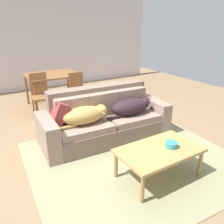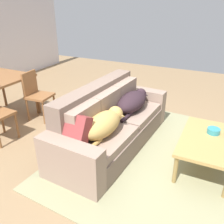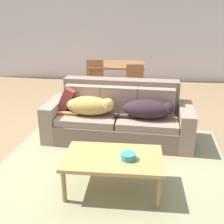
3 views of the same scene
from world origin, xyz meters
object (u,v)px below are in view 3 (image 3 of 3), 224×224
dining_table (118,67)px  dining_chair_near_left (94,80)px  dog_on_right_cushion (148,109)px  dining_chair_near_right (135,83)px  coffee_table (113,160)px  throw_pillow_by_left_arm (69,98)px  bowl_on_coffee_table (128,156)px  dog_on_left_cushion (91,106)px  couch (119,118)px

dining_table → dining_chair_near_left: dining_chair_near_left is taller
dining_table → dog_on_right_cushion: bearing=-74.7°
dining_table → dining_chair_near_right: bearing=-55.1°
dining_table → dining_chair_near_right: dining_chair_near_right is taller
coffee_table → dining_chair_near_left: 3.07m
dining_table → dining_chair_near_left: bearing=-130.9°
throw_pillow_by_left_arm → bowl_on_coffee_table: (1.01, -1.49, -0.15)m
dog_on_left_cushion → dining_table: (0.22, 2.29, 0.14)m
dog_on_right_cushion → dining_chair_near_right: (-0.23, 1.75, -0.08)m
bowl_on_coffee_table → throw_pillow_by_left_arm: bearing=124.2°
throw_pillow_by_left_arm → dining_chair_near_right: (1.02, 1.48, -0.12)m
dining_chair_near_left → dining_chair_near_right: 0.86m
dog_on_left_cushion → dining_chair_near_right: 1.82m
coffee_table → dining_table: 3.54m
dining_chair_near_left → dining_chair_near_right: dining_chair_near_left is taller
couch → throw_pillow_by_left_arm: 0.85m
dining_chair_near_right → dining_table: bearing=119.3°
coffee_table → dining_chair_near_right: 2.94m
throw_pillow_by_left_arm → bowl_on_coffee_table: throw_pillow_by_left_arm is taller
dog_on_right_cushion → throw_pillow_by_left_arm: (-1.25, 0.26, 0.04)m
coffee_table → bowl_on_coffee_table: (0.17, -0.04, 0.08)m
coffee_table → dining_chair_near_left: (-0.69, 2.99, 0.14)m
couch → dining_chair_near_right: size_ratio=2.63×
dog_on_right_cushion → bowl_on_coffee_table: (-0.24, -1.23, -0.10)m
bowl_on_coffee_table → dining_chair_near_right: bearing=89.9°
couch → dining_table: (-0.19, 2.16, 0.36)m
throw_pillow_by_left_arm → dining_table: (0.61, 2.06, 0.10)m
couch → coffee_table: size_ratio=2.11×
throw_pillow_by_left_arm → couch: bearing=-6.5°
couch → dining_chair_near_right: couch is taller
dining_chair_near_left → dining_chair_near_right: bearing=-1.0°
dog_on_left_cushion → dining_table: size_ratio=0.72×
couch → coffee_table: bearing=-84.7°
bowl_on_coffee_table → dining_chair_near_right: dining_chair_near_right is taller
dog_on_right_cushion → dining_table: bearing=108.9°
dog_on_left_cushion → coffee_table: (0.45, -1.23, -0.19)m
throw_pillow_by_left_arm → coffee_table: (0.85, -1.45, -0.23)m
couch → bowl_on_coffee_table: (0.21, -1.40, 0.11)m
couch → dog_on_left_cushion: bearing=-158.8°
couch → dining_chair_near_left: (-0.64, 1.63, 0.17)m
coffee_table → dining_chair_near_left: bearing=102.9°
dog_on_left_cushion → throw_pillow_by_left_arm: size_ratio=2.12×
dining_chair_near_right → dog_on_left_cushion: bearing=-115.7°
dining_chair_near_left → dining_chair_near_right: size_ratio=1.08×
dog_on_right_cushion → dining_table: 2.42m
dog_on_right_cushion → throw_pillow_by_left_arm: bearing=171.6°
coffee_table → throw_pillow_by_left_arm: bearing=120.2°
dog_on_left_cushion → dining_chair_near_left: 1.78m
dining_chair_near_left → couch: bearing=-65.6°
dog_on_left_cushion → couch: bearing=21.2°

